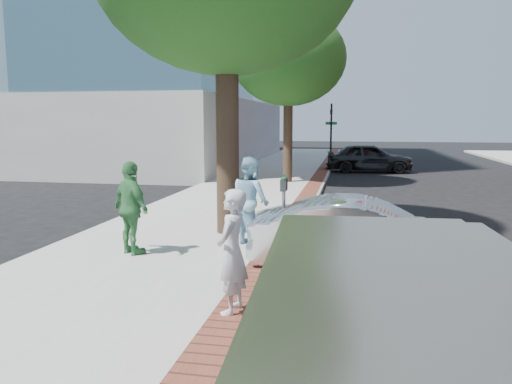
% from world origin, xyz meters
% --- Properties ---
extents(ground, '(120.00, 120.00, 0.00)m').
position_xyz_m(ground, '(0.00, 0.00, 0.00)').
color(ground, black).
rests_on(ground, ground).
extents(sidewalk, '(5.00, 60.00, 0.15)m').
position_xyz_m(sidewalk, '(-1.50, 8.00, 0.07)').
color(sidewalk, '#9E9991').
rests_on(sidewalk, ground).
extents(brick_strip, '(0.60, 60.00, 0.01)m').
position_xyz_m(brick_strip, '(0.70, 8.00, 0.15)').
color(brick_strip, brown).
rests_on(brick_strip, sidewalk).
extents(curb, '(0.10, 60.00, 0.15)m').
position_xyz_m(curb, '(1.05, 8.00, 0.07)').
color(curb, gray).
rests_on(curb, ground).
extents(office_base, '(18.20, 22.20, 4.00)m').
position_xyz_m(office_base, '(-13.00, 22.00, 2.00)').
color(office_base, gray).
rests_on(office_base, ground).
extents(signal_near, '(0.70, 0.15, 3.80)m').
position_xyz_m(signal_near, '(0.90, 22.00, 2.25)').
color(signal_near, black).
rests_on(signal_near, ground).
extents(tree_far, '(4.80, 4.80, 7.14)m').
position_xyz_m(tree_far, '(-0.50, 12.00, 5.30)').
color(tree_far, black).
rests_on(tree_far, sidewalk).
extents(parking_meter, '(0.12, 0.32, 1.47)m').
position_xyz_m(parking_meter, '(0.84, 0.95, 1.21)').
color(parking_meter, gray).
rests_on(parking_meter, sidewalk).
extents(person_gray, '(0.47, 0.66, 1.70)m').
position_xyz_m(person_gray, '(0.66, -2.90, 1.00)').
color(person_gray, '#B5B6BB').
rests_on(person_gray, sidewalk).
extents(person_officer, '(1.13, 1.14, 1.86)m').
position_xyz_m(person_officer, '(0.14, 0.93, 1.08)').
color(person_officer, '#8DC0DA').
rests_on(person_officer, sidewalk).
extents(person_green, '(1.13, 0.97, 1.82)m').
position_xyz_m(person_green, '(-1.97, -0.35, 1.06)').
color(person_green, '#397D43').
rests_on(person_green, sidewalk).
extents(sedan_silver, '(4.16, 1.60, 1.35)m').
position_xyz_m(sedan_silver, '(2.49, -0.26, 0.68)').
color(sedan_silver, silver).
rests_on(sedan_silver, ground).
extents(bg_car, '(4.70, 2.12, 1.56)m').
position_xyz_m(bg_car, '(3.11, 18.31, 0.78)').
color(bg_car, black).
rests_on(bg_car, ground).
extents(van, '(2.21, 5.12, 1.85)m').
position_xyz_m(van, '(2.56, -5.93, 1.01)').
color(van, gray).
rests_on(van, ground).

